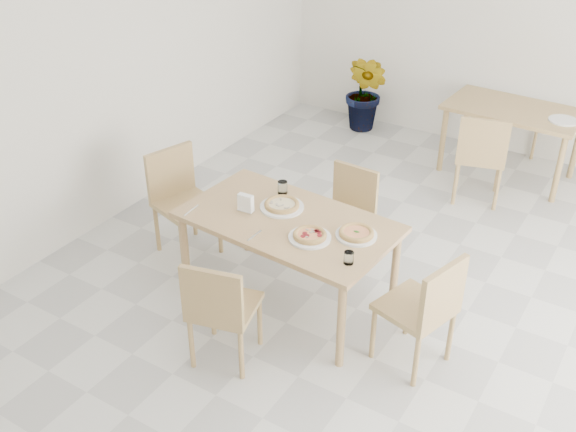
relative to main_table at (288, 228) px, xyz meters
The scene contains 21 objects.
main_table is the anchor object (origin of this frame).
chair_south 0.86m from the main_table, 90.77° to the right, with size 0.52×0.52×0.86m.
chair_north 0.81m from the main_table, 82.55° to the left, with size 0.43×0.43×0.84m.
chair_west 1.21m from the main_table, behind, with size 0.56×0.56×0.92m.
chair_east 1.18m from the main_table, ahead, with size 0.54×0.54×0.89m.
plate_margherita 0.54m from the main_table, ahead, with size 0.30×0.30×0.02m, color white.
plate_mushroom 0.19m from the main_table, 137.69° to the left, with size 0.33×0.33×0.02m, color white.
plate_pepperoni 0.32m from the main_table, 27.63° to the right, with size 0.30×0.30×0.02m, color white.
pizza_margherita 0.55m from the main_table, ahead, with size 0.32×0.32×0.03m.
pizza_mushroom 0.21m from the main_table, 137.69° to the left, with size 0.27×0.27×0.03m.
pizza_pepperoni 0.32m from the main_table, 27.63° to the right, with size 0.27×0.27×0.03m.
tumbler_a 0.42m from the main_table, 128.17° to the left, with size 0.08×0.08×0.10m, color white.
tumbler_b 0.71m from the main_table, 22.45° to the right, with size 0.07×0.07×0.09m, color white.
napkin_holder 0.37m from the main_table, 167.30° to the right, with size 0.13×0.07×0.14m.
fork_a 0.34m from the main_table, 103.86° to the right, with size 0.01×0.17×0.01m, color silver.
fork_b 0.74m from the main_table, 157.71° to the right, with size 0.02×0.19×0.01m, color silver.
second_table 3.19m from the main_table, 75.45° to the left, with size 1.39×0.84×0.75m.
chair_back_s 2.44m from the main_table, 72.60° to the left, with size 0.56×0.56×0.93m.
chair_back_n 3.96m from the main_table, 78.44° to the left, with size 0.43×0.43×0.83m.
plate_empty 3.26m from the main_table, 66.59° to the left, with size 0.28×0.28×0.02m, color white.
potted_plant 3.49m from the main_table, 106.58° to the left, with size 0.52×0.42×0.95m, color #27621D.
Camera 1 is at (1.37, -3.79, 3.33)m, focal length 42.00 mm.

